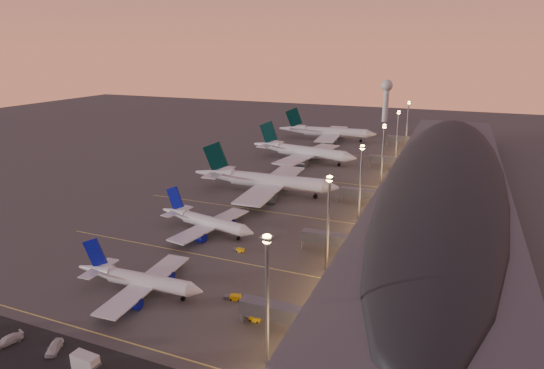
{
  "coord_description": "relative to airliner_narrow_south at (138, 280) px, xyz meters",
  "views": [
    {
      "loc": [
        63.95,
        -105.66,
        56.26
      ],
      "look_at": [
        2.0,
        45.0,
        7.0
      ],
      "focal_mm": 30.0,
      "sensor_mm": 36.0,
      "label": 1
    }
  ],
  "objects": [
    {
      "name": "airliner_narrow_north",
      "position": [
        -4.15,
        38.64,
        0.21
      ],
      "size": [
        36.75,
        33.21,
        13.15
      ],
      "rotation": [
        0.0,
        0.0,
        -0.17
      ],
      "color": "silver",
      "rests_on": "ground"
    },
    {
      "name": "catering_truck_a",
      "position": [
        8.97,
        -26.28,
        -1.7
      ],
      "size": [
        5.76,
        2.52,
        3.18
      ],
      "rotation": [
        0.0,
        0.0,
        -0.05
      ],
      "color": "silver",
      "rests_on": "ground"
    },
    {
      "name": "baggage_tug_c",
      "position": [
        12.11,
        29.32,
        -2.74
      ],
      "size": [
        3.3,
        1.56,
        0.97
      ],
      "rotation": [
        0.0,
        0.0,
        -0.04
      ],
      "color": "#E1AD0A",
      "rests_on": "ground"
    },
    {
      "name": "terminal_building",
      "position": [
        64.25,
        100.55,
        5.6
      ],
      "size": [
        56.35,
        255.0,
        17.46
      ],
      "color": "#4E4E53",
      "rests_on": "ground"
    },
    {
      "name": "airliner_wide_far",
      "position": [
        -9.45,
        197.87,
        1.93
      ],
      "size": [
        62.06,
        56.72,
        19.85
      ],
      "rotation": [
        0.0,
        0.0,
        0.08
      ],
      "color": "silver",
      "rests_on": "ground"
    },
    {
      "name": "service_van_a",
      "position": [
        -11.23,
        -26.28,
        -2.37
      ],
      "size": [
        3.87,
        6.02,
        1.62
      ],
      "primitive_type": "imported",
      "rotation": [
        0.0,
        0.0,
        -0.31
      ],
      "color": "silver",
      "rests_on": "ground"
    },
    {
      "name": "airliner_wide_near",
      "position": [
        -2.96,
        82.88,
        1.87
      ],
      "size": [
        61.33,
        55.85,
        19.64
      ],
      "rotation": [
        0.0,
        0.0,
        0.05
      ],
      "color": "silver",
      "rests_on": "ground"
    },
    {
      "name": "service_van_c",
      "position": [
        -0.93,
        -24.5,
        -2.31
      ],
      "size": [
        4.04,
        5.51,
        1.74
      ],
      "primitive_type": "imported",
      "rotation": [
        0.0,
        0.0,
        0.44
      ],
      "color": "silver",
      "rests_on": "ground"
    },
    {
      "name": "lane_markings",
      "position": [
        2.41,
        68.09,
        -3.18
      ],
      "size": [
        90.0,
        180.36,
        0.0
      ],
      "color": "#D8C659",
      "rests_on": "ground"
    },
    {
      "name": "ground",
      "position": [
        2.41,
        28.09,
        -3.18
      ],
      "size": [
        700.0,
        700.0,
        0.0
      ],
      "primitive_type": "plane",
      "color": "#3D3B38"
    },
    {
      "name": "baggage_tug_b",
      "position": [
        22.48,
        5.51,
        -2.66
      ],
      "size": [
        4.08,
        2.37,
        1.14
      ],
      "rotation": [
        0.0,
        0.0,
        0.23
      ],
      "color": "#E1AD0A",
      "rests_on": "ground"
    },
    {
      "name": "airliner_narrow_south",
      "position": [
        0.0,
        0.0,
        0.0
      ],
      "size": [
        34.46,
        30.78,
        12.32
      ],
      "rotation": [
        0.0,
        0.0,
        0.05
      ],
      "color": "silver",
      "rests_on": "ground"
    },
    {
      "name": "radar_tower",
      "position": [
        12.41,
        288.09,
        18.69
      ],
      "size": [
        9.0,
        9.0,
        32.5
      ],
      "color": "silver",
      "rests_on": "ground"
    },
    {
      "name": "baggage_tug_a",
      "position": [
        30.22,
        -0.45,
        -2.7
      ],
      "size": [
        3.55,
        1.62,
        1.05
      ],
      "rotation": [
        0.0,
        0.0,
        0.01
      ],
      "color": "#E1AD0A",
      "rests_on": "ground"
    },
    {
      "name": "airliner_wide_mid",
      "position": [
        -6.05,
        139.87,
        1.73
      ],
      "size": [
        59.46,
        54.84,
        19.07
      ],
      "rotation": [
        0.0,
        0.0,
        -0.17
      ],
      "color": "silver",
      "rests_on": "ground"
    },
    {
      "name": "light_masts",
      "position": [
        38.41,
        93.09,
        14.37
      ],
      "size": [
        2.2,
        217.2,
        25.9
      ],
      "color": "slate",
      "rests_on": "ground"
    },
    {
      "name": "service_lane",
      "position": [
        2.41,
        -27.91,
        -3.18
      ],
      "size": [
        260.0,
        16.0,
        0.01
      ],
      "color": "black",
      "rests_on": "ground"
    }
  ]
}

